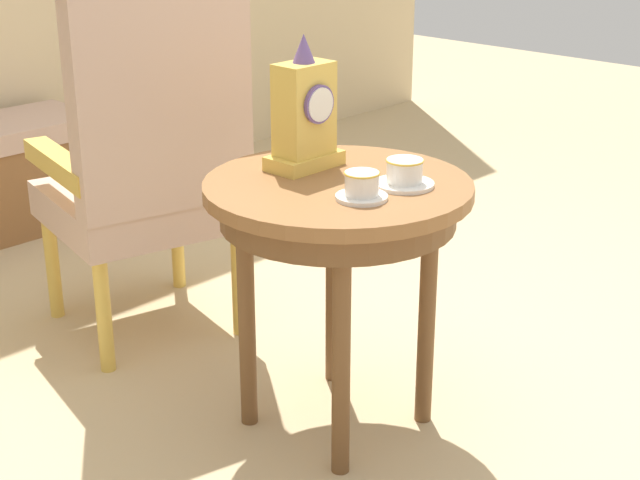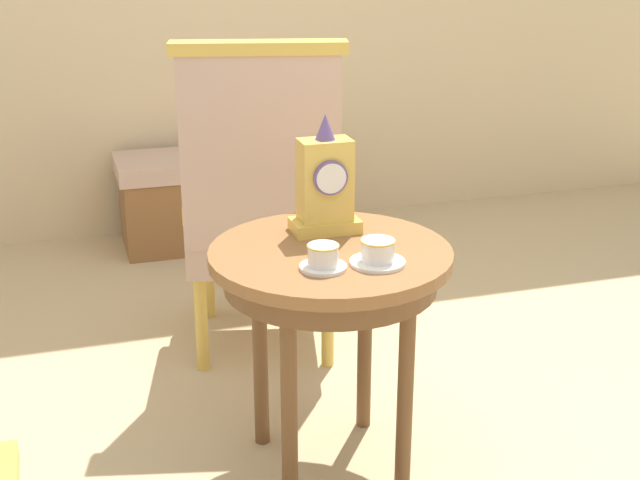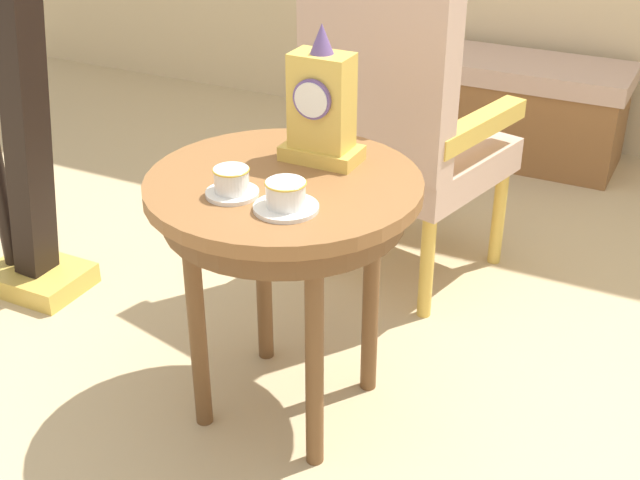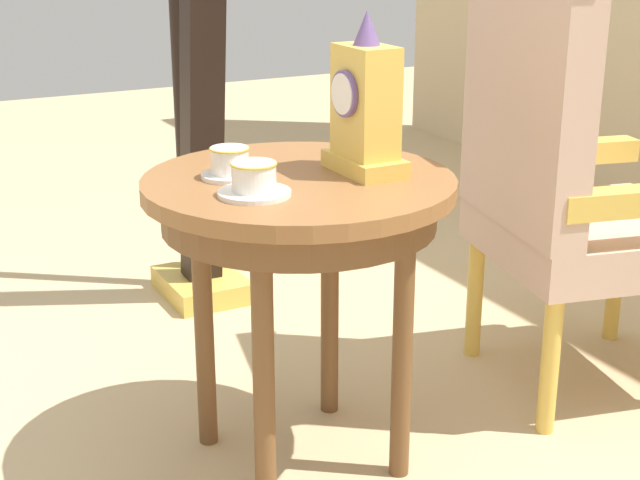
{
  "view_description": "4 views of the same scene",
  "coord_description": "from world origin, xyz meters",
  "px_view_note": "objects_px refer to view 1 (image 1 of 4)",
  "views": [
    {
      "loc": [
        -1.76,
        -1.53,
        1.38
      ],
      "look_at": [
        -0.14,
        0.01,
        0.52
      ],
      "focal_mm": 54.79,
      "sensor_mm": 36.0,
      "label": 1
    },
    {
      "loc": [
        -0.77,
        -2.12,
        1.5
      ],
      "look_at": [
        -0.1,
        0.07,
        0.67
      ],
      "focal_mm": 49.74,
      "sensor_mm": 36.0,
      "label": 2
    },
    {
      "loc": [
        0.79,
        -1.59,
        1.49
      ],
      "look_at": [
        -0.01,
        0.0,
        0.52
      ],
      "focal_mm": 47.57,
      "sensor_mm": 36.0,
      "label": 3
    },
    {
      "loc": [
        1.6,
        -0.86,
        1.18
      ],
      "look_at": [
        -0.01,
        -0.0,
        0.55
      ],
      "focal_mm": 53.04,
      "sensor_mm": 36.0,
      "label": 4
    }
  ],
  "objects_px": {
    "side_table": "(338,214)",
    "teacup_left": "(362,187)",
    "teacup_right": "(404,174)",
    "mantel_clock": "(305,115)",
    "armchair": "(149,154)"
  },
  "relations": [
    {
      "from": "teacup_left",
      "to": "teacup_right",
      "type": "distance_m",
      "value": 0.14
    },
    {
      "from": "mantel_clock",
      "to": "teacup_right",
      "type": "bearing_deg",
      "value": -79.12
    },
    {
      "from": "teacup_left",
      "to": "mantel_clock",
      "type": "xyz_separation_m",
      "value": [
        0.09,
        0.27,
        0.1
      ]
    },
    {
      "from": "teacup_left",
      "to": "mantel_clock",
      "type": "bearing_deg",
      "value": 71.62
    },
    {
      "from": "armchair",
      "to": "teacup_left",
      "type": "bearing_deg",
      "value": -93.11
    },
    {
      "from": "side_table",
      "to": "teacup_left",
      "type": "height_order",
      "value": "teacup_left"
    },
    {
      "from": "teacup_left",
      "to": "mantel_clock",
      "type": "distance_m",
      "value": 0.3
    },
    {
      "from": "side_table",
      "to": "armchair",
      "type": "height_order",
      "value": "armchair"
    },
    {
      "from": "mantel_clock",
      "to": "side_table",
      "type": "bearing_deg",
      "value": -101.68
    },
    {
      "from": "mantel_clock",
      "to": "armchair",
      "type": "height_order",
      "value": "armchair"
    },
    {
      "from": "side_table",
      "to": "armchair",
      "type": "xyz_separation_m",
      "value": [
        -0.01,
        0.74,
        0.01
      ]
    },
    {
      "from": "side_table",
      "to": "teacup_left",
      "type": "xyz_separation_m",
      "value": [
        -0.06,
        -0.13,
        0.11
      ]
    },
    {
      "from": "armchair",
      "to": "mantel_clock",
      "type": "bearing_deg",
      "value": -85.94
    },
    {
      "from": "teacup_left",
      "to": "armchair",
      "type": "xyz_separation_m",
      "value": [
        0.05,
        0.87,
        -0.1
      ]
    },
    {
      "from": "teacup_left",
      "to": "armchair",
      "type": "bearing_deg",
      "value": 86.89
    }
  ]
}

